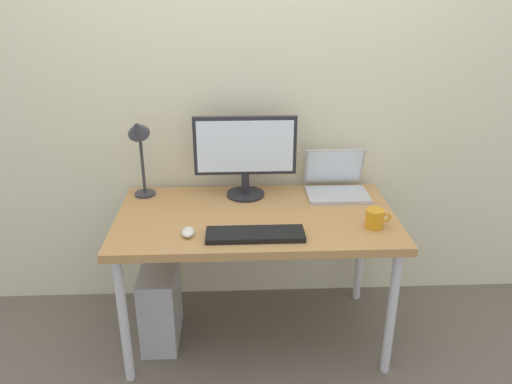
{
  "coord_description": "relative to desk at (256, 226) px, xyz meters",
  "views": [
    {
      "loc": [
        -0.1,
        -2.24,
        1.78
      ],
      "look_at": [
        0.0,
        0.0,
        0.83
      ],
      "focal_mm": 35.61,
      "sensor_mm": 36.0,
      "label": 1
    }
  ],
  "objects": [
    {
      "name": "ground_plane",
      "position": [
        0.0,
        0.0,
        -0.65
      ],
      "size": [
        6.0,
        6.0,
        0.0
      ],
      "primitive_type": "plane",
      "color": "#665B51"
    },
    {
      "name": "back_wall",
      "position": [
        0.0,
        0.43,
        0.65
      ],
      "size": [
        4.4,
        0.04,
        2.6
      ],
      "primitive_type": "cube",
      "color": "beige",
      "rests_on": "ground_plane"
    },
    {
      "name": "laptop",
      "position": [
        0.44,
        0.26,
        0.12
      ],
      "size": [
        0.32,
        0.28,
        0.23
      ],
      "color": "#B2B2B7",
      "rests_on": "desk"
    },
    {
      "name": "keyboard",
      "position": [
        -0.01,
        -0.23,
        0.07
      ],
      "size": [
        0.44,
        0.14,
        0.02
      ],
      "primitive_type": "cube",
      "color": "black",
      "rests_on": "desk"
    },
    {
      "name": "monitor",
      "position": [
        -0.05,
        0.24,
        0.31
      ],
      "size": [
        0.53,
        0.2,
        0.43
      ],
      "color": "#232328",
      "rests_on": "desk"
    },
    {
      "name": "coffee_mug",
      "position": [
        0.54,
        -0.16,
        0.11
      ],
      "size": [
        0.12,
        0.08,
        0.09
      ],
      "color": "orange",
      "rests_on": "desk"
    },
    {
      "name": "computer_tower",
      "position": [
        -0.5,
        -0.01,
        -0.44
      ],
      "size": [
        0.18,
        0.36,
        0.42
      ],
      "primitive_type": "cube",
      "color": "#B2B2B7",
      "rests_on": "ground_plane"
    },
    {
      "name": "desk_lamp",
      "position": [
        -0.58,
        0.24,
        0.37
      ],
      "size": [
        0.11,
        0.16,
        0.44
      ],
      "color": "#333338",
      "rests_on": "desk"
    },
    {
      "name": "mouse",
      "position": [
        -0.31,
        -0.2,
        0.08
      ],
      "size": [
        0.06,
        0.09,
        0.03
      ],
      "primitive_type": "ellipsoid",
      "color": "silver",
      "rests_on": "desk"
    },
    {
      "name": "desk",
      "position": [
        0.0,
        0.0,
        0.0
      ],
      "size": [
        1.36,
        0.74,
        0.71
      ],
      "color": "#B7844C",
      "rests_on": "ground_plane"
    }
  ]
}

